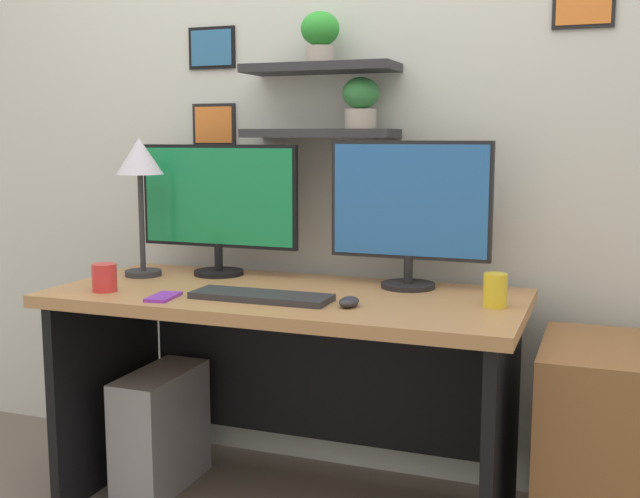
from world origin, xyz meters
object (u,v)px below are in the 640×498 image
(computer_tower_left, at_px, (161,429))
(keyboard, at_px, (261,296))
(monitor_left, at_px, (219,203))
(desk_lamp, at_px, (140,168))
(pen_cup, at_px, (495,290))
(drawer_cabinet, at_px, (615,455))
(computer_mouse, at_px, (349,302))
(coffee_mug, at_px, (104,278))
(monitor_right, at_px, (410,208))
(cell_phone, at_px, (163,297))
(desk, at_px, (292,352))

(computer_tower_left, bearing_deg, keyboard, -17.53)
(monitor_left, relative_size, desk_lamp, 1.23)
(pen_cup, height_order, drawer_cabinet, pen_cup)
(desk_lamp, relative_size, computer_tower_left, 1.17)
(keyboard, bearing_deg, computer_tower_left, 162.47)
(computer_mouse, distance_m, coffee_mug, 0.82)
(computer_mouse, relative_size, desk_lamp, 0.18)
(monitor_right, height_order, computer_tower_left, monitor_right)
(computer_mouse, relative_size, cell_phone, 0.64)
(keyboard, distance_m, desk_lamp, 0.72)
(cell_phone, distance_m, computer_tower_left, 0.62)
(computer_mouse, distance_m, desk_lamp, 0.97)
(desk, height_order, pen_cup, pen_cup)
(pen_cup, bearing_deg, coffee_mug, -170.53)
(desk, height_order, coffee_mug, coffee_mug)
(monitor_right, height_order, keyboard, monitor_right)
(coffee_mug, distance_m, computer_tower_left, 0.62)
(desk, distance_m, monitor_right, 0.62)
(pen_cup, bearing_deg, computer_mouse, -159.90)
(cell_phone, distance_m, pen_cup, 1.01)
(keyboard, height_order, pen_cup, pen_cup)
(drawer_cabinet, bearing_deg, keyboard, -169.95)
(pen_cup, bearing_deg, monitor_left, 168.59)
(desk, bearing_deg, cell_phone, -138.81)
(coffee_mug, distance_m, pen_cup, 1.24)
(desk_lamp, xyz_separation_m, coffee_mug, (0.04, -0.29, -0.34))
(computer_mouse, xyz_separation_m, computer_tower_left, (-0.75, 0.15, -0.55))
(monitor_left, bearing_deg, computer_tower_left, -124.55)
(monitor_left, bearing_deg, computer_mouse, -29.94)
(monitor_right, relative_size, pen_cup, 5.39)
(drawer_cabinet, bearing_deg, desk_lamp, 178.48)
(monitor_right, distance_m, cell_phone, 0.84)
(desk, distance_m, cell_phone, 0.48)
(desk, relative_size, desk_lamp, 3.07)
(desk_lamp, bearing_deg, pen_cup, -3.79)
(coffee_mug, height_order, computer_tower_left, coffee_mug)
(monitor_right, bearing_deg, desk, -155.05)
(desk, distance_m, desk_lamp, 0.85)
(monitor_left, xyz_separation_m, computer_tower_left, (-0.14, -0.20, -0.80))
(computer_mouse, bearing_deg, keyboard, 179.36)
(keyboard, bearing_deg, desk, 82.10)
(monitor_left, distance_m, desk_lamp, 0.30)
(desk, height_order, monitor_right, monitor_right)
(desk, height_order, drawer_cabinet, desk)
(desk, bearing_deg, computer_mouse, -35.97)
(monitor_right, bearing_deg, desk_lamp, -172.71)
(monitor_left, distance_m, computer_mouse, 0.75)
(drawer_cabinet, bearing_deg, monitor_right, 166.14)
(coffee_mug, bearing_deg, drawer_cabinet, 8.80)
(desk_lamp, distance_m, pen_cup, 1.31)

